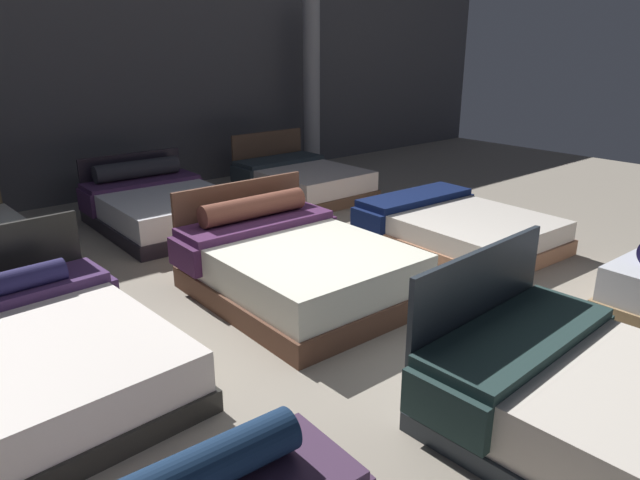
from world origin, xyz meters
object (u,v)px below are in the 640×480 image
object	(u,v)px
bed_1	(616,413)
bed_7	(162,207)
support_pillar	(311,74)
bed_5	(457,228)
bed_8	(301,181)
bed_3	(40,354)
bed_4	(295,266)

from	to	relation	value
bed_1	bed_7	world-z (taller)	bed_1
bed_7	support_pillar	world-z (taller)	support_pillar
bed_5	bed_8	xyz separation A→B (m)	(0.03, 3.01, 0.03)
support_pillar	bed_5	bearing A→B (deg)	-107.58
bed_7	bed_8	bearing A→B (deg)	2.63
bed_7	bed_5	bearing A→B (deg)	-50.02
bed_5	support_pillar	bearing A→B (deg)	74.92
bed_1	bed_3	size ratio (longest dim) A/B	1.01
bed_5	bed_7	world-z (taller)	bed_7
bed_4	bed_8	world-z (taller)	bed_4
bed_3	bed_7	world-z (taller)	bed_3
bed_1	support_pillar	distance (m)	8.28
bed_4	support_pillar	world-z (taller)	support_pillar
bed_5	bed_8	world-z (taller)	bed_8
bed_3	bed_5	world-z (taller)	bed_3
bed_4	support_pillar	distance (m)	5.88
bed_1	support_pillar	size ratio (longest dim) A/B	0.62
bed_1	bed_8	size ratio (longest dim) A/B	1.13
bed_3	bed_8	distance (m)	5.57
bed_5	support_pillar	distance (m)	4.85
bed_8	support_pillar	world-z (taller)	support_pillar
bed_8	support_pillar	xyz separation A→B (m)	(1.36, 1.38, 1.51)
bed_4	bed_1	bearing A→B (deg)	-87.82
bed_7	bed_1	bearing A→B (deg)	-88.11
bed_7	bed_8	size ratio (longest dim) A/B	1.08
bed_8	bed_1	bearing A→B (deg)	-111.74
bed_8	support_pillar	size ratio (longest dim) A/B	0.55
bed_1	bed_7	xyz separation A→B (m)	(-0.04, 5.83, 0.01)
bed_3	bed_5	bearing A→B (deg)	-3.40
bed_1	bed_5	distance (m)	3.68
support_pillar	bed_8	bearing A→B (deg)	-134.63
bed_8	bed_3	bearing A→B (deg)	-147.95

